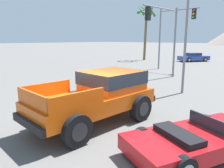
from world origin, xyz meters
The scene contains 7 objects.
ground_plane centered at (0.00, 0.00, 0.00)m, with size 320.00×320.00×0.00m, color #5B5956.
orange_pickup_truck centered at (-0.14, 0.85, 1.09)m, with size 2.54×5.17×1.89m.
red_convertible_car centered at (3.53, 1.02, 0.39)m, with size 3.13×4.41×0.97m.
parked_car_blue centered at (-7.22, 25.58, 0.61)m, with size 3.59×4.48×1.21m.
traffic_light_main centered at (-3.10, 10.26, 3.92)m, with size 0.38×4.55×5.53m.
traffic_light_crosswalk centered at (-5.17, 15.53, 4.25)m, with size 4.03×0.38×6.09m.
palm_tree_short centered at (-13.48, 22.66, 5.94)m, with size 2.80×2.87×7.91m.
Camera 1 is at (5.67, -4.64, 3.12)m, focal length 35.00 mm.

